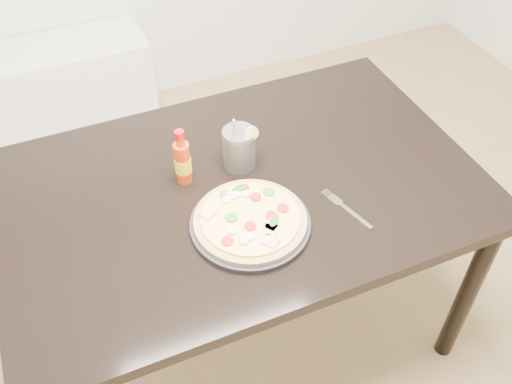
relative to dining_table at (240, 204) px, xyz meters
name	(u,v)px	position (x,y,z in m)	size (l,w,h in m)	color
dining_table	(240,204)	(0.00, 0.00, 0.00)	(1.40, 0.90, 0.75)	black
plate	(250,224)	(-0.03, -0.16, 0.09)	(0.33, 0.33, 0.02)	black
pizza	(250,219)	(-0.03, -0.16, 0.11)	(0.31, 0.31, 0.03)	tan
hot_sauce_bottle	(183,162)	(-0.14, 0.08, 0.16)	(0.06, 0.06, 0.18)	#CC3B0C
cola_cup	(239,149)	(0.03, 0.08, 0.14)	(0.10, 0.10, 0.19)	black
fork	(345,208)	(0.24, -0.21, 0.09)	(0.07, 0.19, 0.00)	silver
media_console	(8,105)	(-0.65, 1.44, -0.42)	(1.40, 0.34, 0.50)	white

